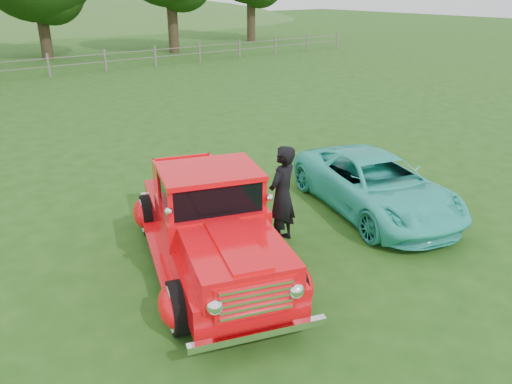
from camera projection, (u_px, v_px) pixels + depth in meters
ground at (287, 289)px, 7.82m from camera, size 140.00×140.00×0.00m
red_pickup at (210, 224)px, 8.13m from camera, size 3.34×5.28×1.78m
teal_sedan at (376, 184)px, 10.31m from camera, size 3.06×4.63×1.18m
man at (282, 195)px, 8.92m from camera, size 0.78×0.63×1.85m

